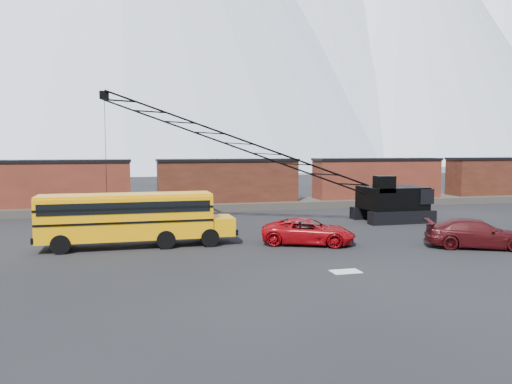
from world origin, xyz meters
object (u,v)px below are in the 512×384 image
school_bus (133,217)px  red_pickup (308,231)px  crawler_crane (248,147)px  maroon_suv (476,234)px

school_bus → red_pickup: (10.46, -1.84, -1.00)m
red_pickup → school_bus: bearing=104.1°
school_bus → crawler_crane: 12.57m
school_bus → red_pickup: school_bus is taller
red_pickup → crawler_crane: bearing=32.8°
maroon_suv → school_bus: bearing=98.9°
school_bus → red_pickup: bearing=-10.0°
maroon_suv → crawler_crane: (-10.72, 13.11, 5.14)m
school_bus → crawler_crane: (8.99, 7.73, 4.19)m
school_bus → maroon_suv: bearing=-15.3°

